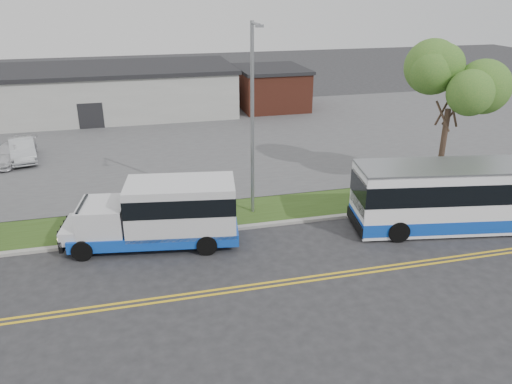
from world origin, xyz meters
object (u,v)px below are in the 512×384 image
object	(u,v)px
tree_east	(452,84)
streetlight_near	(253,115)
shuttle_bus	(164,212)
transit_bus	(475,196)
parked_car_b	(11,153)
parked_car_a	(23,149)

from	to	relation	value
tree_east	streetlight_near	bearing A→B (deg)	-178.58
shuttle_bus	transit_bus	size ratio (longest dim) A/B	0.68
tree_east	shuttle_bus	bearing A→B (deg)	-170.89
streetlight_near	parked_car_b	size ratio (longest dim) A/B	2.12
transit_bus	parked_car_a	xyz separation A→B (m)	(-23.16, 16.05, -0.81)
shuttle_bus	parked_car_b	size ratio (longest dim) A/B	1.81
shuttle_bus	parked_car_a	world-z (taller)	shuttle_bus
transit_bus	parked_car_a	size ratio (longest dim) A/B	2.69
tree_east	streetlight_near	world-z (taller)	streetlight_near
tree_east	transit_bus	world-z (taller)	tree_east
shuttle_bus	tree_east	bearing A→B (deg)	17.79
parked_car_b	shuttle_bus	bearing A→B (deg)	-38.57
tree_east	transit_bus	xyz separation A→B (m)	(-0.93, -4.38, -4.56)
tree_east	parked_car_a	bearing A→B (deg)	154.15
shuttle_bus	transit_bus	distance (m)	14.86
parked_car_b	transit_bus	bearing A→B (deg)	-15.20
tree_east	transit_bus	distance (m)	6.39
shuttle_bus	parked_car_a	distance (m)	16.51
tree_east	shuttle_bus	size ratio (longest dim) A/B	1.03
streetlight_near	tree_east	bearing A→B (deg)	1.42
tree_east	streetlight_near	distance (m)	11.05
shuttle_bus	parked_car_a	size ratio (longest dim) A/B	1.82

